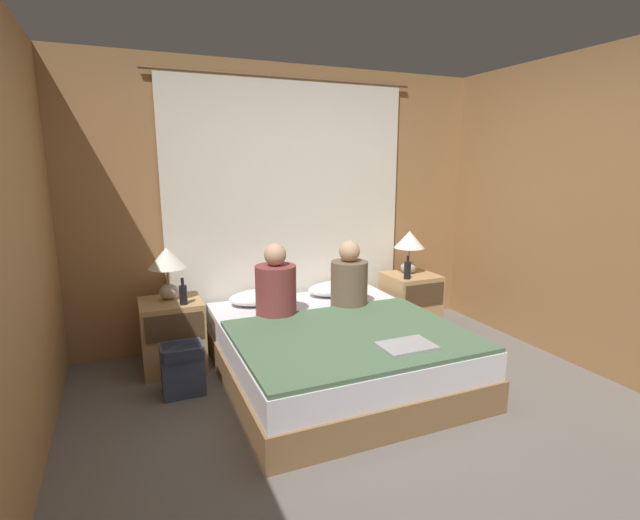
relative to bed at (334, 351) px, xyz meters
The scene contains 17 objects.
ground_plane 1.00m from the bed, 90.00° to the right, with size 16.00×16.00×0.00m, color #66605B.
wall_back 1.49m from the bed, 90.00° to the left, with size 3.98×0.06×2.50m.
curtain_panel 1.40m from the bed, 90.00° to the left, with size 2.46×0.02×2.38m.
bed is the anchor object (origin of this frame).
nightstand_left 1.31m from the bed, 149.96° to the left, with size 0.48×0.47×0.57m.
nightstand_right 1.31m from the bed, 30.04° to the left, with size 0.48×0.47×0.57m.
lamp_left 1.49m from the bed, 147.71° to the left, with size 0.30×0.30×0.42m.
lamp_right 1.49m from the bed, 32.29° to the left, with size 0.30×0.30×0.42m.
pillow_left 0.87m from the bed, 116.55° to the left, with size 0.57×0.35×0.12m.
pillow_right 0.87m from the bed, 63.45° to the left, with size 0.57×0.35×0.12m.
blanket_on_bed 0.37m from the bed, 90.00° to the right, with size 1.61×1.26×0.03m.
person_left_in_bed 0.68m from the bed, 133.49° to the left, with size 0.33×0.33×0.59m.
person_right_in_bed 0.66m from the bed, 50.33° to the left, with size 0.32×0.32×0.57m.
beer_bottle_on_left_stand 1.25m from the bed, 153.41° to the left, with size 0.06×0.06×0.21m.
beer_bottle_on_right_stand 1.21m from the bed, 27.80° to the left, with size 0.06×0.06×0.23m.
laptop_on_bed 0.73m from the bed, 71.29° to the right, with size 0.35×0.25×0.02m.
backpack_on_floor 1.13m from the bed, behind, with size 0.29×0.23×0.38m.
Camera 1 is at (-1.42, -2.08, 1.65)m, focal length 26.00 mm.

